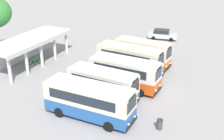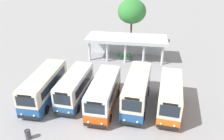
# 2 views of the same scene
# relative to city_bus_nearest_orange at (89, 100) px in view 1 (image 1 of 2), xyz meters

# --- Properties ---
(ground_plane) EXTENTS (180.00, 180.00, 0.00)m
(ground_plane) POSITION_rel_city_bus_nearest_orange_xyz_m (6.71, -3.84, -1.76)
(ground_plane) COLOR #939399
(city_bus_nearest_orange) EXTENTS (2.48, 8.03, 3.17)m
(city_bus_nearest_orange) POSITION_rel_city_bus_nearest_orange_xyz_m (0.00, 0.00, 0.00)
(city_bus_nearest_orange) COLOR black
(city_bus_nearest_orange) RESTS_ON ground
(city_bus_second_in_row) EXTENTS (2.56, 7.03, 3.11)m
(city_bus_second_in_row) POSITION_rel_city_bus_nearest_orange_xyz_m (3.32, 0.42, -0.03)
(city_bus_second_in_row) COLOR black
(city_bus_second_in_row) RESTS_ON ground
(city_bus_middle_cream) EXTENTS (2.61, 7.51, 3.22)m
(city_bus_middle_cream) POSITION_rel_city_bus_nearest_orange_xyz_m (6.64, -0.45, 0.02)
(city_bus_middle_cream) COLOR black
(city_bus_middle_cream) RESTS_ON ground
(city_bus_fourth_amber) EXTENTS (2.77, 7.77, 3.46)m
(city_bus_fourth_amber) POSITION_rel_city_bus_nearest_orange_xyz_m (9.96, 0.40, 0.14)
(city_bus_fourth_amber) COLOR black
(city_bus_fourth_amber) RESTS_ON ground
(city_bus_fifth_blue) EXTENTS (2.78, 7.11, 3.25)m
(city_bus_fifth_blue) POSITION_rel_city_bus_nearest_orange_xyz_m (13.29, 0.05, 0.03)
(city_bus_fifth_blue) COLOR black
(city_bus_fifth_blue) RESTS_ON ground
(parked_car_flank) EXTENTS (2.45, 4.75, 1.62)m
(parked_car_flank) POSITION_rel_city_bus_nearest_orange_xyz_m (25.30, 0.99, -0.93)
(parked_car_flank) COLOR black
(parked_car_flank) RESTS_ON ground
(terminal_canopy) EXTENTS (12.12, 4.56, 3.40)m
(terminal_canopy) POSITION_rel_city_bus_nearest_orange_xyz_m (7.67, 13.38, 0.76)
(terminal_canopy) COLOR silver
(terminal_canopy) RESTS_ON ground
(waiting_chair_end_by_column) EXTENTS (0.44, 0.44, 0.86)m
(waiting_chair_end_by_column) POSITION_rel_city_bus_nearest_orange_xyz_m (6.59, 12.10, -1.24)
(waiting_chair_end_by_column) COLOR slate
(waiting_chair_end_by_column) RESTS_ON ground
(waiting_chair_second_from_end) EXTENTS (0.44, 0.44, 0.86)m
(waiting_chair_second_from_end) POSITION_rel_city_bus_nearest_orange_xyz_m (7.22, 12.19, -1.24)
(waiting_chair_second_from_end) COLOR slate
(waiting_chair_second_from_end) RESTS_ON ground
(waiting_chair_middle_seat) EXTENTS (0.44, 0.44, 0.86)m
(waiting_chair_middle_seat) POSITION_rel_city_bus_nearest_orange_xyz_m (7.84, 12.11, -1.24)
(waiting_chair_middle_seat) COLOR slate
(waiting_chair_middle_seat) RESTS_ON ground
(waiting_chair_fourth_seat) EXTENTS (0.44, 0.44, 0.86)m
(waiting_chair_fourth_seat) POSITION_rel_city_bus_nearest_orange_xyz_m (8.47, 12.10, -1.24)
(waiting_chair_fourth_seat) COLOR slate
(waiting_chair_fourth_seat) RESTS_ON ground
(litter_bin_apron) EXTENTS (0.49, 0.49, 0.90)m
(litter_bin_apron) POSITION_rel_city_bus_nearest_orange_xyz_m (0.97, -6.02, -1.30)
(litter_bin_apron) COLOR #3F3F47
(litter_bin_apron) RESTS_ON ground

